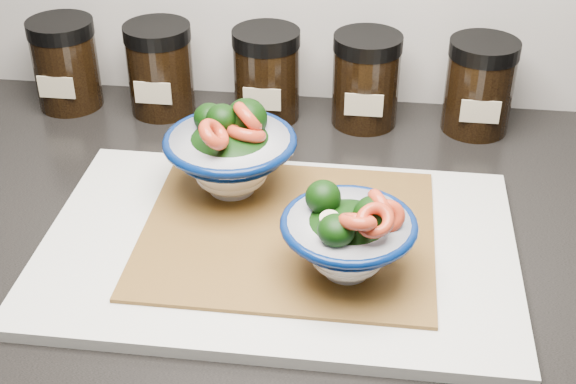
# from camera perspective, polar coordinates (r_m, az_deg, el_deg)

# --- Properties ---
(countertop) EXTENTS (3.50, 0.60, 0.04)m
(countertop) POSITION_cam_1_polar(r_m,az_deg,el_deg) (0.82, -3.04, -3.73)
(countertop) COLOR black
(countertop) RESTS_ON cabinet
(cutting_board) EXTENTS (0.45, 0.30, 0.01)m
(cutting_board) POSITION_cam_1_polar(r_m,az_deg,el_deg) (0.77, -0.70, -3.97)
(cutting_board) COLOR silver
(cutting_board) RESTS_ON countertop
(bamboo_mat) EXTENTS (0.28, 0.24, 0.00)m
(bamboo_mat) POSITION_cam_1_polar(r_m,az_deg,el_deg) (0.78, -0.00, -2.84)
(bamboo_mat) COLOR olive
(bamboo_mat) RESTS_ON cutting_board
(bowl_left) EXTENTS (0.14, 0.14, 0.10)m
(bowl_left) POSITION_cam_1_polar(r_m,az_deg,el_deg) (0.82, -4.07, 2.83)
(bowl_left) COLOR white
(bowl_left) RESTS_ON bamboo_mat
(bowl_right) EXTENTS (0.12, 0.12, 0.09)m
(bowl_right) POSITION_cam_1_polar(r_m,az_deg,el_deg) (0.70, 4.39, -3.18)
(bowl_right) COLOR white
(bowl_right) RESTS_ON bamboo_mat
(spice_jar_a) EXTENTS (0.08, 0.08, 0.11)m
(spice_jar_a) POSITION_cam_1_polar(r_m,az_deg,el_deg) (1.05, -15.53, 8.79)
(spice_jar_a) COLOR black
(spice_jar_a) RESTS_ON countertop
(spice_jar_b) EXTENTS (0.08, 0.08, 0.11)m
(spice_jar_b) POSITION_cam_1_polar(r_m,az_deg,el_deg) (1.01, -9.08, 8.65)
(spice_jar_b) COLOR black
(spice_jar_b) RESTS_ON countertop
(spice_jar_c) EXTENTS (0.08, 0.08, 0.11)m
(spice_jar_c) POSITION_cam_1_polar(r_m,az_deg,el_deg) (0.98, -1.53, 8.35)
(spice_jar_c) COLOR black
(spice_jar_c) RESTS_ON countertop
(spice_jar_d) EXTENTS (0.08, 0.08, 0.11)m
(spice_jar_d) POSITION_cam_1_polar(r_m,az_deg,el_deg) (0.97, 5.56, 7.94)
(spice_jar_d) COLOR black
(spice_jar_d) RESTS_ON countertop
(spice_jar_e) EXTENTS (0.08, 0.08, 0.11)m
(spice_jar_e) POSITION_cam_1_polar(r_m,az_deg,el_deg) (0.98, 13.45, 7.35)
(spice_jar_e) COLOR black
(spice_jar_e) RESTS_ON countertop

